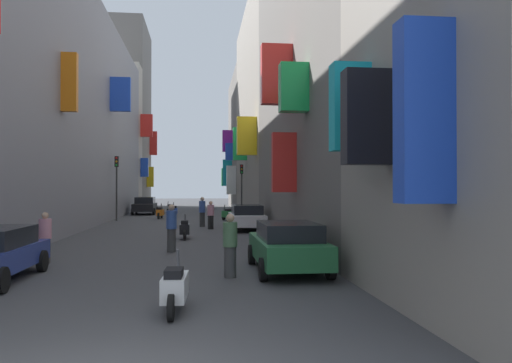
% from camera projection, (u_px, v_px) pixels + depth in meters
% --- Properties ---
extents(ground_plane, '(140.00, 140.00, 0.00)m').
position_uv_depth(ground_plane, '(182.00, 221.00, 35.28)').
color(ground_plane, '#424244').
extents(building_left_near, '(7.40, 46.54, 14.28)m').
position_uv_depth(building_left_near, '(33.00, 101.00, 27.76)').
color(building_left_near, gray).
rests_on(building_left_near, ground).
extents(building_left_mid_a, '(7.24, 3.37, 15.28)m').
position_uv_depth(building_left_mid_a, '(112.00, 137.00, 52.57)').
color(building_left_mid_a, '#B2A899').
rests_on(building_left_mid_a, ground).
extents(building_left_mid_b, '(6.90, 10.10, 21.44)m').
position_uv_depth(building_left_mid_b, '(122.00, 117.00, 59.29)').
color(building_left_mid_b, slate).
rests_on(building_left_mid_b, ground).
extents(building_right_mid_a, '(7.27, 18.68, 19.14)m').
position_uv_depth(building_right_mid_a, '(347.00, 32.00, 23.07)').
color(building_right_mid_a, slate).
rests_on(building_right_mid_a, ground).
extents(building_right_mid_b, '(7.30, 19.21, 17.31)m').
position_uv_depth(building_right_mid_b, '(281.00, 112.00, 41.88)').
color(building_right_mid_b, gray).
rests_on(building_right_mid_b, ground).
extents(building_right_mid_c, '(7.37, 14.74, 15.24)m').
position_uv_depth(building_right_mid_c, '(257.00, 143.00, 58.73)').
color(building_right_mid_c, slate).
rests_on(building_right_mid_c, ground).
extents(parked_car_green, '(1.92, 4.28, 1.39)m').
position_uv_depth(parked_car_green, '(288.00, 245.00, 14.04)').
color(parked_car_green, '#236638').
rests_on(parked_car_green, ground).
extents(parked_car_black, '(1.96, 4.30, 1.50)m').
position_uv_depth(parked_car_black, '(145.00, 205.00, 43.80)').
color(parked_car_black, black).
rests_on(parked_car_black, ground).
extents(parked_car_white, '(1.95, 4.39, 1.40)m').
position_uv_depth(parked_car_white, '(247.00, 217.00, 27.59)').
color(parked_car_white, white).
rests_on(parked_car_white, ground).
extents(scooter_black, '(0.44, 1.88, 1.13)m').
position_uv_depth(scooter_black, '(185.00, 229.00, 22.89)').
color(scooter_black, black).
rests_on(scooter_black, ground).
extents(scooter_white, '(0.50, 1.94, 1.13)m').
position_uv_depth(scooter_white, '(175.00, 287.00, 9.54)').
color(scooter_white, silver).
rests_on(scooter_white, ground).
extents(scooter_orange, '(0.55, 1.83, 1.13)m').
position_uv_depth(scooter_orange, '(160.00, 213.00, 37.59)').
color(scooter_orange, orange).
rests_on(scooter_orange, ground).
extents(scooter_silver, '(0.62, 1.83, 1.13)m').
position_uv_depth(scooter_silver, '(169.00, 209.00, 44.13)').
color(scooter_silver, '#ADADB2').
rests_on(scooter_silver, ground).
extents(scooter_blue, '(0.60, 1.93, 1.13)m').
position_uv_depth(scooter_blue, '(174.00, 211.00, 40.71)').
color(scooter_blue, '#2D4CAD').
rests_on(scooter_blue, ground).
extents(scooter_green, '(0.77, 1.79, 1.13)m').
position_uv_depth(scooter_green, '(227.00, 214.00, 35.26)').
color(scooter_green, '#287F3D').
rests_on(scooter_green, ground).
extents(pedestrian_crossing, '(0.53, 0.53, 1.60)m').
position_uv_depth(pedestrian_crossing, '(45.00, 238.00, 15.54)').
color(pedestrian_crossing, '#393939').
rests_on(pedestrian_crossing, ground).
extents(pedestrian_near_left, '(0.53, 0.53, 1.59)m').
position_uv_depth(pedestrian_near_left, '(211.00, 215.00, 28.22)').
color(pedestrian_near_left, black).
rests_on(pedestrian_near_left, ground).
extents(pedestrian_near_right, '(0.52, 0.52, 1.74)m').
position_uv_depth(pedestrian_near_right, '(172.00, 228.00, 18.31)').
color(pedestrian_near_right, '#3B3B3B').
rests_on(pedestrian_near_right, ground).
extents(pedestrian_mid_street, '(0.46, 0.46, 1.67)m').
position_uv_depth(pedestrian_mid_street, '(230.00, 246.00, 13.13)').
color(pedestrian_mid_street, '#3F3F3F').
rests_on(pedestrian_mid_street, ground).
extents(pedestrian_far_away, '(0.46, 0.46, 1.78)m').
position_uv_depth(pedestrian_far_away, '(202.00, 212.00, 29.84)').
color(pedestrian_far_away, '#2D2D2D').
rests_on(pedestrian_far_away, ground).
extents(traffic_light_near_corner, '(0.26, 0.34, 4.55)m').
position_uv_depth(traffic_light_near_corner, '(117.00, 177.00, 35.13)').
color(traffic_light_near_corner, '#2D2D2D').
rests_on(traffic_light_near_corner, ground).
extents(traffic_light_far_corner, '(0.26, 0.34, 4.21)m').
position_uv_depth(traffic_light_far_corner, '(242.00, 181.00, 40.48)').
color(traffic_light_far_corner, '#2D2D2D').
rests_on(traffic_light_far_corner, ground).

